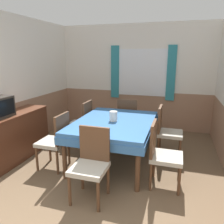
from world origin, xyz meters
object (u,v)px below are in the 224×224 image
Objects in this scene: dining_table at (115,126)px; chair_left_near at (56,139)px; chair_right_near at (162,152)px; tv at (0,107)px; vase at (113,116)px; chair_right_far at (166,130)px; chair_head_near at (91,161)px; chair_head_window at (128,118)px; chair_left_far at (82,122)px; sideboard at (12,137)px.

dining_table is 1.00m from chair_left_near.
chair_right_near is 2.67m from tv.
tv is 1.88m from vase.
tv reaches higher than chair_right_far.
chair_head_near is 1.88m from tv.
chair_right_far is 5.60× the size of vase.
chair_right_near is at bearing 0.00° from chair_right_far.
chair_left_near is (-0.85, -0.51, -0.15)m from dining_table.
chair_left_near and chair_head_window have the same top height.
chair_head_near is at bearing -89.24° from vase.
chair_head_window is at bearing -90.00° from chair_head_near.
tv is (-1.77, -1.72, 0.51)m from chair_head_window.
chair_head_window is 2.52m from tv.
tv is at bearing -160.07° from vase.
chair_head_near is at bearing -28.47° from chair_right_far.
chair_head_near is 1.00× the size of chair_right_near.
chair_right_near is at bearing -29.49° from vase.
tv reaches higher than chair_head_near.
chair_left_far reaches higher than vase.
chair_head_window is (-0.85, 1.57, 0.00)m from chair_right_near.
chair_right_far is at bearing 20.78° from sideboard.
chair_right_far is 1.00× the size of chair_head_window.
dining_table is 1.00m from chair_left_far.
dining_table is 1.83× the size of chair_right_far.
chair_left_far is (0.00, 1.02, 0.00)m from chair_left_near.
chair_right_far is 2.39× the size of tv.
chair_left_near is at bearing -180.00° from chair_left_far.
sideboard is (-1.76, 0.58, -0.08)m from chair_head_near.
chair_left_far is 1.00× the size of chair_head_near.
chair_left_near is 5.60× the size of vase.
tv is at bearing 99.12° from chair_left_near.
chair_left_near is 1.00× the size of chair_head_near.
chair_left_far is 1.98m from chair_right_near.
chair_right_near is 2.61m from sideboard.
chair_left_far is at bearing -147.07° from chair_head_window.
chair_right_far is 1.01m from chair_head_window.
chair_left_near is 1.01m from chair_head_near.
vase is at bearing -119.49° from chair_right_near.
vase is (1.75, 0.46, 0.41)m from sideboard.
chair_left_near is 1.02m from chair_left_far.
vase is at bearing -59.71° from chair_left_near.
chair_head_near is at bearing -90.00° from dining_table.
vase is at bearing -89.24° from chair_head_near.
chair_right_near and chair_head_window have the same top height.
dining_table is 1.92m from tv.
tv is at bearing -135.87° from chair_head_window.
chair_head_near reaches higher than dining_table.
tv is (-2.62, -1.17, 0.51)m from chair_right_far.
tv reaches higher than chair_left_far.
tv reaches higher than vase.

